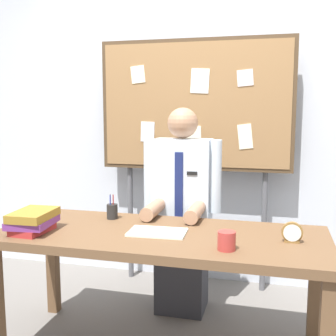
{
  "coord_description": "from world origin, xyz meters",
  "views": [
    {
      "loc": [
        0.62,
        -2.24,
        1.44
      ],
      "look_at": [
        0.0,
        0.17,
        1.09
      ],
      "focal_mm": 44.8,
      "sensor_mm": 36.0,
      "label": 1
    }
  ],
  "objects_px": {
    "bulletin_board": "(195,109)",
    "coffee_mug": "(227,241)",
    "book_stack": "(33,221)",
    "open_notebook": "(157,232)",
    "desk_clock": "(292,233)",
    "desk": "(160,247)",
    "pen_holder": "(112,211)",
    "person": "(182,218)"
  },
  "relations": [
    {
      "from": "bulletin_board",
      "to": "coffee_mug",
      "type": "relative_size",
      "value": 20.76
    },
    {
      "from": "bulletin_board",
      "to": "coffee_mug",
      "type": "xyz_separation_m",
      "value": [
        0.4,
        -1.23,
        -0.66
      ]
    },
    {
      "from": "bulletin_board",
      "to": "book_stack",
      "type": "xyz_separation_m",
      "value": [
        -0.71,
        -1.19,
        -0.64
      ]
    },
    {
      "from": "bulletin_board",
      "to": "open_notebook",
      "type": "bearing_deg",
      "value": -90.69
    },
    {
      "from": "open_notebook",
      "to": "coffee_mug",
      "type": "xyz_separation_m",
      "value": [
        0.41,
        -0.19,
        0.04
      ]
    },
    {
      "from": "desk_clock",
      "to": "book_stack",
      "type": "bearing_deg",
      "value": -173.4
    },
    {
      "from": "desk",
      "to": "pen_holder",
      "type": "bearing_deg",
      "value": 150.41
    },
    {
      "from": "desk",
      "to": "bulletin_board",
      "type": "bearing_deg",
      "value": 90.0
    },
    {
      "from": "open_notebook",
      "to": "coffee_mug",
      "type": "height_order",
      "value": "coffee_mug"
    },
    {
      "from": "desk",
      "to": "book_stack",
      "type": "distance_m",
      "value": 0.75
    },
    {
      "from": "open_notebook",
      "to": "bulletin_board",
      "type": "bearing_deg",
      "value": 89.31
    },
    {
      "from": "person",
      "to": "desk",
      "type": "bearing_deg",
      "value": -90.0
    },
    {
      "from": "book_stack",
      "to": "desk_clock",
      "type": "distance_m",
      "value": 1.45
    },
    {
      "from": "desk",
      "to": "coffee_mug",
      "type": "xyz_separation_m",
      "value": [
        0.4,
        -0.21,
        0.13
      ]
    },
    {
      "from": "bulletin_board",
      "to": "pen_holder",
      "type": "bearing_deg",
      "value": -115.54
    },
    {
      "from": "book_stack",
      "to": "coffee_mug",
      "type": "xyz_separation_m",
      "value": [
        1.11,
        -0.04,
        -0.02
      ]
    },
    {
      "from": "coffee_mug",
      "to": "person",
      "type": "bearing_deg",
      "value": 117.25
    },
    {
      "from": "person",
      "to": "pen_holder",
      "type": "distance_m",
      "value": 0.53
    },
    {
      "from": "book_stack",
      "to": "pen_holder",
      "type": "relative_size",
      "value": 1.85
    },
    {
      "from": "desk",
      "to": "book_stack",
      "type": "height_order",
      "value": "book_stack"
    },
    {
      "from": "desk",
      "to": "desk_clock",
      "type": "distance_m",
      "value": 0.74
    },
    {
      "from": "bulletin_board",
      "to": "pen_holder",
      "type": "height_order",
      "value": "bulletin_board"
    },
    {
      "from": "open_notebook",
      "to": "desk_clock",
      "type": "bearing_deg",
      "value": 1.14
    },
    {
      "from": "book_stack",
      "to": "pen_holder",
      "type": "distance_m",
      "value": 0.51
    },
    {
      "from": "coffee_mug",
      "to": "bulletin_board",
      "type": "bearing_deg",
      "value": 108.13
    },
    {
      "from": "person",
      "to": "desk_clock",
      "type": "height_order",
      "value": "person"
    },
    {
      "from": "person",
      "to": "pen_holder",
      "type": "relative_size",
      "value": 9.09
    },
    {
      "from": "person",
      "to": "book_stack",
      "type": "distance_m",
      "value": 1.04
    },
    {
      "from": "person",
      "to": "book_stack",
      "type": "height_order",
      "value": "person"
    },
    {
      "from": "pen_holder",
      "to": "bulletin_board",
      "type": "bearing_deg",
      "value": 64.46
    },
    {
      "from": "bulletin_board",
      "to": "open_notebook",
      "type": "xyz_separation_m",
      "value": [
        -0.01,
        -1.04,
        -0.7
      ]
    },
    {
      "from": "coffee_mug",
      "to": "pen_holder",
      "type": "bearing_deg",
      "value": 151.53
    },
    {
      "from": "book_stack",
      "to": "desk_clock",
      "type": "height_order",
      "value": "book_stack"
    },
    {
      "from": "desk",
      "to": "person",
      "type": "xyz_separation_m",
      "value": [
        0.0,
        0.57,
        0.02
      ]
    },
    {
      "from": "bulletin_board",
      "to": "pen_holder",
      "type": "relative_size",
      "value": 12.4
    },
    {
      "from": "bulletin_board",
      "to": "desk_clock",
      "type": "height_order",
      "value": "bulletin_board"
    },
    {
      "from": "book_stack",
      "to": "desk_clock",
      "type": "relative_size",
      "value": 2.67
    },
    {
      "from": "desk",
      "to": "pen_holder",
      "type": "distance_m",
      "value": 0.46
    },
    {
      "from": "desk",
      "to": "person",
      "type": "distance_m",
      "value": 0.57
    },
    {
      "from": "book_stack",
      "to": "open_notebook",
      "type": "height_order",
      "value": "book_stack"
    },
    {
      "from": "book_stack",
      "to": "coffee_mug",
      "type": "distance_m",
      "value": 1.12
    },
    {
      "from": "coffee_mug",
      "to": "desk_clock",
      "type": "bearing_deg",
      "value": 32.11
    }
  ]
}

